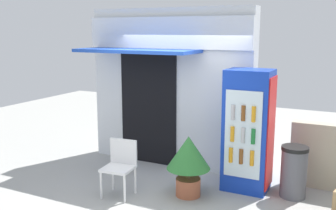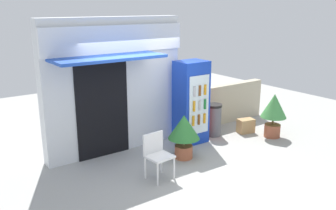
{
  "view_description": "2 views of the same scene",
  "coord_description": "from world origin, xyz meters",
  "px_view_note": "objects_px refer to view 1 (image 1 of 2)",
  "views": [
    {
      "loc": [
        2.9,
        -5.28,
        2.59
      ],
      "look_at": [
        0.21,
        0.13,
        1.42
      ],
      "focal_mm": 41.74,
      "sensor_mm": 36.0,
      "label": 1
    },
    {
      "loc": [
        -3.92,
        -5.67,
        3.22
      ],
      "look_at": [
        0.31,
        0.28,
        1.2
      ],
      "focal_mm": 38.58,
      "sensor_mm": 36.0,
      "label": 2
    }
  ],
  "objects_px": {
    "drink_cooler": "(248,131)",
    "trash_bin": "(294,172)",
    "plastic_chair": "(121,163)",
    "potted_plant_near_shop": "(188,158)"
  },
  "relations": [
    {
      "from": "plastic_chair",
      "to": "trash_bin",
      "type": "bearing_deg",
      "value": 24.35
    },
    {
      "from": "drink_cooler",
      "to": "potted_plant_near_shop",
      "type": "xyz_separation_m",
      "value": [
        -0.75,
        -0.68,
        -0.36
      ]
    },
    {
      "from": "potted_plant_near_shop",
      "to": "trash_bin",
      "type": "distance_m",
      "value": 1.66
    },
    {
      "from": "drink_cooler",
      "to": "plastic_chair",
      "type": "relative_size",
      "value": 2.25
    },
    {
      "from": "potted_plant_near_shop",
      "to": "trash_bin",
      "type": "bearing_deg",
      "value": 25.0
    },
    {
      "from": "plastic_chair",
      "to": "potted_plant_near_shop",
      "type": "bearing_deg",
      "value": 23.34
    },
    {
      "from": "drink_cooler",
      "to": "trash_bin",
      "type": "relative_size",
      "value": 2.41
    },
    {
      "from": "potted_plant_near_shop",
      "to": "plastic_chair",
      "type": "bearing_deg",
      "value": -156.66
    },
    {
      "from": "drink_cooler",
      "to": "plastic_chair",
      "type": "distance_m",
      "value": 2.11
    },
    {
      "from": "trash_bin",
      "to": "plastic_chair",
      "type": "bearing_deg",
      "value": -155.65
    }
  ]
}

